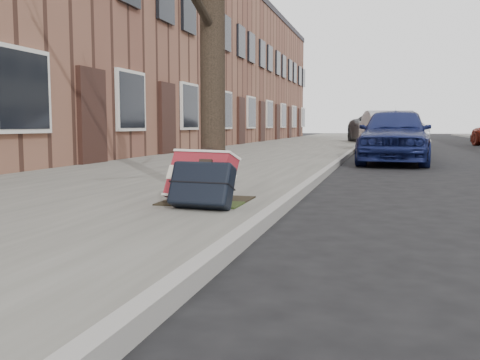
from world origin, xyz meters
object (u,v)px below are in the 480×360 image
(suitcase_navy, at_px, (202,185))
(car_near_mid, at_px, (391,132))
(car_near_front, at_px, (395,135))
(suitcase_red, at_px, (201,177))

(suitcase_navy, bearing_deg, car_near_mid, 88.12)
(suitcase_navy, xyz_separation_m, car_near_front, (1.89, 8.64, 0.32))
(suitcase_navy, xyz_separation_m, car_near_mid, (1.83, 13.38, 0.34))
(car_near_front, relative_size, car_near_mid, 0.94)
(suitcase_red, relative_size, suitcase_navy, 1.17)
(suitcase_navy, relative_size, car_near_mid, 0.14)
(car_near_mid, bearing_deg, suitcase_red, -109.13)
(suitcase_red, xyz_separation_m, car_near_front, (2.01, 8.34, 0.29))
(suitcase_red, xyz_separation_m, suitcase_navy, (0.12, -0.31, -0.04))
(suitcase_red, bearing_deg, suitcase_navy, -48.99)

